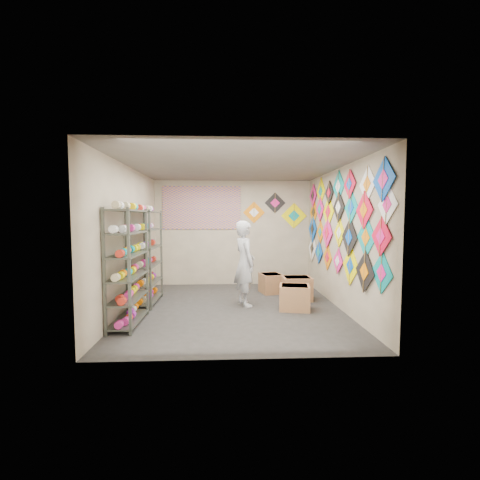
{
  "coord_description": "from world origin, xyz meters",
  "views": [
    {
      "loc": [
        -0.19,
        -6.09,
        1.75
      ],
      "look_at": [
        0.1,
        0.3,
        1.3
      ],
      "focal_mm": 24.0,
      "sensor_mm": 36.0,
      "label": 1
    }
  ],
  "objects_px": {
    "carton_a": "(294,297)",
    "shelf_rack_back": "(147,257)",
    "shelf_rack_front": "(128,267)",
    "shopkeeper": "(245,263)",
    "carton_c": "(271,283)",
    "carton_b": "(297,288)"
  },
  "relations": [
    {
      "from": "shelf_rack_back",
      "to": "carton_a",
      "type": "relative_size",
      "value": 3.39
    },
    {
      "from": "carton_b",
      "to": "carton_c",
      "type": "height_order",
      "value": "carton_b"
    },
    {
      "from": "shelf_rack_back",
      "to": "carton_c",
      "type": "bearing_deg",
      "value": 16.62
    },
    {
      "from": "carton_a",
      "to": "carton_c",
      "type": "bearing_deg",
      "value": 110.97
    },
    {
      "from": "carton_a",
      "to": "carton_b",
      "type": "xyz_separation_m",
      "value": [
        0.21,
        0.73,
        0.01
      ]
    },
    {
      "from": "shelf_rack_back",
      "to": "shelf_rack_front",
      "type": "bearing_deg",
      "value": -90.0
    },
    {
      "from": "shopkeeper",
      "to": "carton_a",
      "type": "height_order",
      "value": "shopkeeper"
    },
    {
      "from": "carton_c",
      "to": "shelf_rack_front",
      "type": "bearing_deg",
      "value": -154.87
    },
    {
      "from": "shelf_rack_back",
      "to": "carton_b",
      "type": "bearing_deg",
      "value": 2.43
    },
    {
      "from": "shelf_rack_front",
      "to": "carton_a",
      "type": "height_order",
      "value": "shelf_rack_front"
    },
    {
      "from": "carton_a",
      "to": "carton_b",
      "type": "distance_m",
      "value": 0.76
    },
    {
      "from": "shelf_rack_front",
      "to": "carton_a",
      "type": "relative_size",
      "value": 3.39
    },
    {
      "from": "shelf_rack_front",
      "to": "carton_a",
      "type": "distance_m",
      "value": 3.06
    },
    {
      "from": "shopkeeper",
      "to": "carton_b",
      "type": "xyz_separation_m",
      "value": [
        1.14,
        0.38,
        -0.6
      ]
    },
    {
      "from": "carton_a",
      "to": "shelf_rack_back",
      "type": "bearing_deg",
      "value": 179.08
    },
    {
      "from": "shopkeeper",
      "to": "shelf_rack_back",
      "type": "bearing_deg",
      "value": 63.79
    },
    {
      "from": "shopkeeper",
      "to": "carton_c",
      "type": "height_order",
      "value": "shopkeeper"
    },
    {
      "from": "shelf_rack_front",
      "to": "shelf_rack_back",
      "type": "relative_size",
      "value": 1.0
    },
    {
      "from": "shopkeeper",
      "to": "carton_b",
      "type": "distance_m",
      "value": 1.34
    },
    {
      "from": "shelf_rack_front",
      "to": "shelf_rack_back",
      "type": "height_order",
      "value": "same"
    },
    {
      "from": "shopkeeper",
      "to": "shelf_rack_front",
      "type": "bearing_deg",
      "value": 99.12
    },
    {
      "from": "shelf_rack_back",
      "to": "carton_b",
      "type": "height_order",
      "value": "shelf_rack_back"
    }
  ]
}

